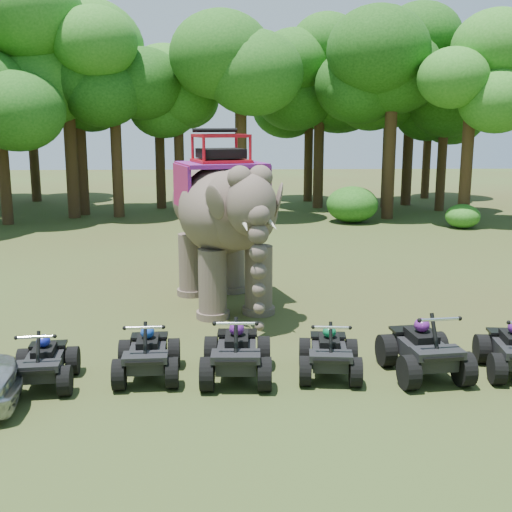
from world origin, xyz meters
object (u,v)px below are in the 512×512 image
(atv_0, at_px, (43,356))
(atv_2, at_px, (237,345))
(atv_1, at_px, (147,347))
(atv_3, at_px, (329,346))
(elephant, at_px, (223,219))
(atv_4, at_px, (424,342))

(atv_0, relative_size, atv_2, 0.87)
(atv_1, bearing_deg, atv_2, -6.41)
(atv_3, bearing_deg, elephant, 118.23)
(atv_1, distance_m, atv_3, 3.52)
(atv_0, distance_m, atv_4, 7.27)
(elephant, distance_m, atv_4, 6.75)
(atv_2, bearing_deg, elephant, 95.44)
(elephant, xyz_separation_m, atv_3, (2.11, -5.15, -1.74))
(atv_2, relative_size, atv_4, 0.98)
(atv_0, height_order, atv_3, atv_3)
(elephant, height_order, atv_3, elephant)
(atv_4, bearing_deg, elephant, 120.47)
(elephant, distance_m, atv_0, 6.59)
(atv_2, xyz_separation_m, atv_3, (1.80, 0.08, -0.07))
(atv_3, bearing_deg, atv_0, -171.16)
(atv_0, xyz_separation_m, atv_4, (7.26, 0.20, 0.10))
(atv_3, distance_m, atv_4, 1.84)
(atv_3, xyz_separation_m, atv_4, (1.84, -0.07, 0.09))
(elephant, bearing_deg, atv_0, -137.95)
(atv_0, height_order, atv_2, atv_2)
(elephant, bearing_deg, atv_1, -121.95)
(atv_0, bearing_deg, atv_1, 3.64)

